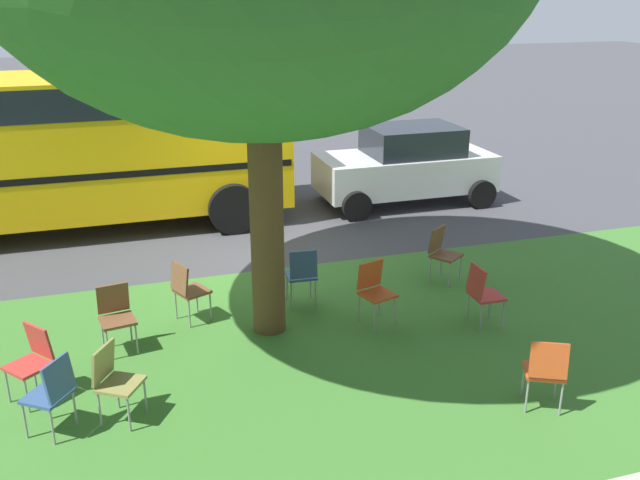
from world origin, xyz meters
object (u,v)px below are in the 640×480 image
(chair_1, at_px, (546,369))
(chair_2, at_px, (52,390))
(chair_5, at_px, (482,291))
(chair_3, at_px, (374,288))
(school_bus, at_px, (0,141))
(chair_9, at_px, (302,272))
(chair_6, at_px, (442,250))
(chair_8, at_px, (33,357))
(chair_0, at_px, (187,287))
(chair_7, at_px, (116,313))
(chair_4, at_px, (114,377))
(parked_car, at_px, (406,164))

(chair_1, xyz_separation_m, chair_2, (5.09, -1.14, 0.00))
(chair_1, bearing_deg, chair_5, -100.53)
(chair_3, relative_size, school_bus, 0.08)
(school_bus, bearing_deg, chair_2, 98.77)
(chair_9, bearing_deg, chair_1, 118.09)
(chair_3, bearing_deg, chair_6, -146.52)
(school_bus, bearing_deg, chair_3, 133.24)
(chair_3, height_order, chair_8, same)
(chair_0, height_order, chair_6, same)
(chair_5, xyz_separation_m, school_bus, (6.53, -6.04, 1.24))
(chair_1, relative_size, school_bus, 0.08)
(chair_0, height_order, chair_1, same)
(chair_0, bearing_deg, chair_7, 28.69)
(chair_0, height_order, chair_3, same)
(chair_4, distance_m, chair_5, 4.91)
(chair_7, bearing_deg, chair_5, 170.59)
(chair_6, bearing_deg, chair_7, 8.85)
(chair_0, distance_m, chair_9, 1.66)
(chair_6, bearing_deg, chair_3, 33.48)
(chair_6, distance_m, chair_9, 2.36)
(chair_2, xyz_separation_m, chair_3, (-4.10, -1.41, 0.00))
(chair_6, height_order, school_bus, school_bus)
(chair_7, height_order, chair_8, same)
(chair_3, distance_m, chair_5, 1.47)
(parked_car, bearing_deg, chair_0, 39.78)
(parked_car, xyz_separation_m, school_bus, (7.91, -0.40, 0.92))
(parked_car, bearing_deg, school_bus, -2.86)
(chair_7, height_order, parked_car, parked_car)
(chair_5, relative_size, chair_7, 1.00)
(chair_6, relative_size, chair_7, 1.00)
(chair_0, distance_m, school_bus, 5.58)
(chair_6, bearing_deg, chair_2, 23.27)
(school_bus, bearing_deg, chair_4, 103.81)
(chair_4, distance_m, chair_8, 1.10)
(chair_9, bearing_deg, chair_0, 1.38)
(chair_9, bearing_deg, chair_5, 147.88)
(chair_5, bearing_deg, chair_0, -19.05)
(chair_0, relative_size, chair_3, 1.00)
(chair_2, height_order, chair_5, same)
(chair_2, xyz_separation_m, chair_7, (-0.68, -1.66, 0.00))
(chair_1, height_order, chair_3, same)
(chair_6, distance_m, parked_car, 4.26)
(chair_0, xyz_separation_m, chair_6, (-4.01, -0.25, 0.00))
(chair_6, relative_size, chair_9, 1.00)
(chair_9, bearing_deg, chair_3, 134.63)
(chair_3, distance_m, chair_8, 4.39)
(chair_3, xyz_separation_m, chair_7, (3.42, -0.25, 0.00))
(chair_9, distance_m, parked_car, 5.57)
(chair_0, relative_size, chair_8, 1.00)
(chair_5, bearing_deg, chair_6, -96.77)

